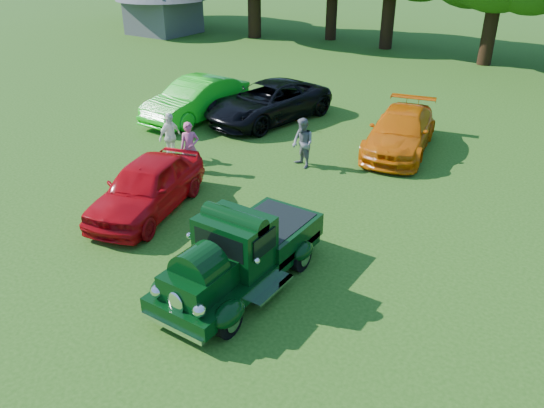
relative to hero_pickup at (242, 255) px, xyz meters
The scene contains 9 objects.
ground 1.11m from the hero_pickup, 150.03° to the left, with size 120.00×120.00×0.00m, color #235012.
hero_pickup is the anchor object (origin of this frame).
red_convertible 4.15m from the hero_pickup, 162.23° to the left, with size 1.64×4.08×1.39m, color red.
back_car_lime 11.13m from the hero_pickup, 135.49° to the left, with size 1.63×4.68×1.54m, color #1FDB1D.
back_car_black 10.69m from the hero_pickup, 121.11° to the left, with size 2.42×5.26×1.46m, color black.
back_car_orange 8.93m from the hero_pickup, 90.91° to the left, with size 1.87×4.61×1.34m, color orange.
spectator_pink 6.06m from the hero_pickup, 141.23° to the left, with size 0.56×0.37×1.55m, color #D5578C.
spectator_grey 6.35m from the hero_pickup, 109.50° to the left, with size 0.75×0.58×1.53m, color slate.
spectator_white 7.22m from the hero_pickup, 144.65° to the left, with size 0.90×0.37×1.53m, color white.
Camera 1 is at (6.23, -7.58, 6.49)m, focal length 35.00 mm.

